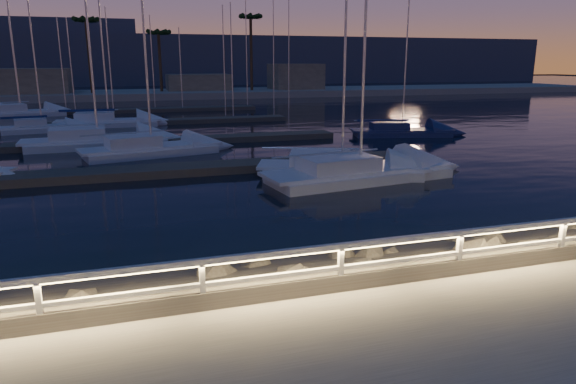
% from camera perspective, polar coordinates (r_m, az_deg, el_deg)
% --- Properties ---
extents(ground, '(400.00, 400.00, 0.00)m').
position_cam_1_polar(ground, '(11.21, 1.00, -11.35)').
color(ground, '#ABA59A').
rests_on(ground, ground).
extents(harbor_water, '(400.00, 440.00, 0.60)m').
position_cam_1_polar(harbor_water, '(41.35, -12.69, 5.86)').
color(harbor_water, black).
rests_on(harbor_water, ground).
extents(guard_rail, '(44.11, 0.12, 1.06)m').
position_cam_1_polar(guard_rail, '(10.88, 0.68, -7.72)').
color(guard_rail, white).
rests_on(guard_rail, ground).
extents(floating_docks, '(22.00, 36.00, 0.40)m').
position_cam_1_polar(floating_docks, '(42.54, -12.88, 6.85)').
color(floating_docks, '#585149').
rests_on(floating_docks, ground).
extents(far_shore, '(160.00, 14.00, 5.20)m').
position_cam_1_polar(far_shore, '(83.83, -15.36, 10.68)').
color(far_shore, '#ABA59A').
rests_on(far_shore, ground).
extents(palm_left, '(3.00, 3.00, 11.20)m').
position_cam_1_polar(palm_left, '(81.91, -21.52, 17.05)').
color(palm_left, brown).
rests_on(palm_left, ground).
extents(palm_center, '(3.00, 3.00, 9.70)m').
position_cam_1_polar(palm_center, '(82.85, -14.20, 16.60)').
color(palm_center, brown).
rests_on(palm_center, ground).
extents(palm_right, '(3.00, 3.00, 12.20)m').
position_cam_1_polar(palm_right, '(84.05, -4.18, 18.47)').
color(palm_right, brown).
rests_on(palm_right, ground).
extents(distant_hills, '(230.00, 37.50, 18.00)m').
position_cam_1_polar(distant_hills, '(144.54, -25.42, 12.91)').
color(distant_hills, '#3A425A').
rests_on(distant_hills, ground).
extents(sailboat_c, '(8.43, 5.12, 13.88)m').
position_cam_1_polar(sailboat_c, '(25.29, 5.50, 2.78)').
color(sailboat_c, white).
rests_on(sailboat_c, ground).
extents(sailboat_d, '(9.72, 4.12, 15.94)m').
position_cam_1_polar(sailboat_d, '(24.28, 7.50, 2.29)').
color(sailboat_d, white).
rests_on(sailboat_d, ground).
extents(sailboat_e, '(6.58, 3.01, 10.89)m').
position_cam_1_polar(sailboat_e, '(45.47, -25.84, 6.51)').
color(sailboat_e, white).
rests_on(sailboat_e, ground).
extents(sailboat_f, '(8.53, 4.26, 14.00)m').
position_cam_1_polar(sailboat_f, '(31.72, -15.31, 4.73)').
color(sailboat_f, white).
rests_on(sailboat_f, ground).
extents(sailboat_g, '(9.48, 3.33, 15.82)m').
position_cam_1_polar(sailboat_g, '(35.90, -20.76, 5.40)').
color(sailboat_g, white).
rests_on(sailboat_g, ground).
extents(sailboat_h, '(7.92, 3.98, 12.91)m').
position_cam_1_polar(sailboat_h, '(39.79, 12.25, 6.67)').
color(sailboat_h, navy).
rests_on(sailboat_h, ground).
extents(sailboat_k, '(8.82, 2.95, 14.79)m').
position_cam_1_polar(sailboat_k, '(47.38, -19.57, 7.42)').
color(sailboat_k, white).
rests_on(sailboat_k, ground).
extents(sailboat_n, '(8.99, 5.17, 14.80)m').
position_cam_1_polar(sailboat_n, '(59.05, -27.75, 7.84)').
color(sailboat_n, white).
rests_on(sailboat_n, ground).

